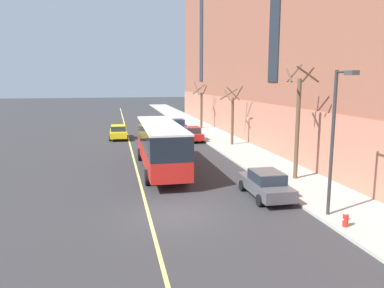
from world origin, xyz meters
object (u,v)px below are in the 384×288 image
object	(u,v)px
city_bus	(160,144)
fire_hydrant	(346,219)
street_tree_far_uptown	(232,115)
street_lamp	(336,129)
parked_car_navy_2	(177,125)
street_tree_mid_block	(298,120)
parked_car_red_3	(192,134)
parked_car_darkgray_1	(265,184)
taxi_cab	(118,132)
street_tree_far_downtown	(201,106)

from	to	relation	value
city_bus	fire_hydrant	size ratio (longest dim) A/B	16.30
city_bus	street_tree_far_uptown	size ratio (longest dim) A/B	2.01
city_bus	street_lamp	size ratio (longest dim) A/B	1.72
parked_car_navy_2	street_tree_mid_block	world-z (taller)	street_tree_mid_block
street_tree_mid_block	street_lamp	size ratio (longest dim) A/B	1.09
parked_car_navy_2	parked_car_red_3	bearing A→B (deg)	-88.59
city_bus	street_lamp	xyz separation A→B (m)	(6.73, -11.15, 2.32)
parked_car_darkgray_1	taxi_cab	world-z (taller)	same
parked_car_red_3	fire_hydrant	size ratio (longest dim) A/B	5.99
parked_car_navy_2	street_lamp	distance (m)	32.68
city_bus	parked_car_navy_2	xyz separation A→B (m)	(4.81, 21.27, -1.24)
street_tree_mid_block	street_tree_far_downtown	world-z (taller)	street_tree_mid_block
city_bus	parked_car_navy_2	distance (m)	21.85
city_bus	parked_car_darkgray_1	size ratio (longest dim) A/B	2.54
street_tree_mid_block	street_tree_far_downtown	xyz separation A→B (m)	(-0.03, 27.11, -0.88)
parked_car_red_3	street_tree_far_downtown	world-z (taller)	street_tree_far_downtown
parked_car_red_3	taxi_cab	size ratio (longest dim) A/B	0.93
parked_car_navy_2	street_tree_far_uptown	bearing A→B (deg)	-73.70
street_tree_mid_block	parked_car_red_3	bearing A→B (deg)	100.93
parked_car_navy_2	street_tree_far_uptown	distance (m)	12.82
city_bus	parked_car_darkgray_1	distance (m)	9.02
parked_car_navy_2	street_tree_far_downtown	size ratio (longest dim) A/B	0.72
parked_car_navy_2	taxi_cab	world-z (taller)	same
taxi_cab	street_lamp	distance (m)	29.04
fire_hydrant	street_lamp	bearing A→B (deg)	85.65
street_lamp	parked_car_darkgray_1	bearing A→B (deg)	114.95
street_tree_far_uptown	fire_hydrant	distance (m)	21.88
fire_hydrant	parked_car_darkgray_1	bearing A→B (deg)	107.98
city_bus	street_tree_far_downtown	bearing A→B (deg)	69.89
parked_car_red_3	street_lamp	world-z (taller)	street_lamp
parked_car_red_3	street_lamp	xyz separation A→B (m)	(1.70, -24.03, 3.56)
parked_car_darkgray_1	parked_car_navy_2	bearing A→B (deg)	90.34
parked_car_darkgray_1	parked_car_navy_2	world-z (taller)	same
city_bus	parked_car_red_3	size ratio (longest dim) A/B	2.72
city_bus	street_tree_far_uptown	bearing A→B (deg)	47.72
parked_car_darkgray_1	street_tree_far_uptown	bearing A→B (deg)	78.53
city_bus	street_tree_far_uptown	xyz separation A→B (m)	(8.35, 9.18, 1.11)
street_tree_far_uptown	street_tree_mid_block	bearing A→B (deg)	-89.98
street_tree_far_downtown	parked_car_red_3	bearing A→B (deg)	-108.52
parked_car_navy_2	fire_hydrant	bearing A→B (deg)	-86.93
parked_car_darkgray_1	street_lamp	xyz separation A→B (m)	(1.74, -3.74, 3.56)
city_bus	parked_car_darkgray_1	world-z (taller)	city_bus
parked_car_darkgray_1	street_tree_mid_block	xyz separation A→B (m)	(3.37, 3.03, 3.19)
street_tree_far_uptown	street_lamp	distance (m)	20.44
parked_car_red_3	street_tree_mid_block	size ratio (longest dim) A/B	0.58
city_bus	street_lamp	world-z (taller)	street_lamp
parked_car_darkgray_1	parked_car_red_3	xyz separation A→B (m)	(0.04, 20.29, -0.00)
street_tree_far_downtown	fire_hydrant	bearing A→B (deg)	-92.76
street_tree_mid_block	taxi_cab	bearing A→B (deg)	118.58
street_tree_far_uptown	fire_hydrant	size ratio (longest dim) A/B	8.11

